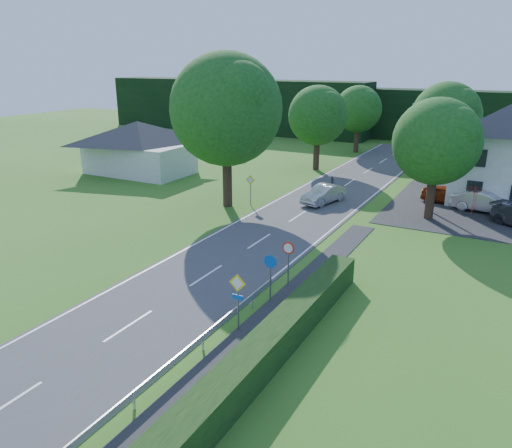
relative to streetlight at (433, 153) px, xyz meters
The scene contains 26 objects.
ground 31.38m from the streetlight, 105.04° to the right, with size 160.00×160.00×0.00m, color #33631C.
road 13.59m from the streetlight, 128.88° to the right, with size 7.00×80.00×0.04m, color #3E3E40.
footpath 28.52m from the streetlight, 96.34° to the right, with size 1.50×44.00×0.04m, color black.
parking_pad 6.65m from the streetlight, 37.30° to the left, with size 14.00×16.00×0.04m, color black.
line_edge_left 15.73m from the streetlight, 138.52° to the right, with size 0.12×80.00×0.01m, color white.
line_edge_right 11.95m from the streetlight, 115.70° to the right, with size 0.12×80.00×0.01m, color white.
line_centre 13.58m from the streetlight, 128.88° to the right, with size 0.12×80.00×0.01m, color white, non-canonical shape.
tree_main 15.35m from the streetlight, 156.89° to the right, with size 9.40×9.40×11.64m, color #144414, non-canonical shape.
tree_left_far 16.45m from the streetlight, 142.56° to the left, with size 7.00×7.00×8.58m, color #144414, non-canonical shape.
tree_right_far 12.05m from the streetlight, 95.06° to the left, with size 7.40×7.40×9.09m, color #144414, non-canonical shape.
tree_left_back 25.34m from the streetlight, 119.73° to the left, with size 6.60×6.60×8.07m, color #144414, non-canonical shape.
tree_right_back 20.12m from the streetlight, 95.89° to the left, with size 6.20×6.20×7.56m, color #144414, non-canonical shape.
tree_right_mid 2.05m from the streetlight, 77.66° to the right, with size 7.00×7.00×8.58m, color #144414, non-canonical shape.
treeline_left 48.22m from the streetlight, 138.42° to the left, with size 44.00×6.00×8.00m, color black.
treeline_right 36.01m from the streetlight, 90.10° to the left, with size 30.00×5.00×7.00m, color black.
bungalow_left 28.12m from the streetlight, behind, with size 11.00×6.50×5.20m.
streetlight is the anchor object (origin of this frame).
sign_priority_right 22.50m from the streetlight, 99.70° to the right, with size 0.78×0.09×2.59m.
sign_roundabout 19.59m from the streetlight, 101.19° to the right, with size 0.64×0.08×2.37m.
sign_speed_limit 17.64m from the streetlight, 102.46° to the right, with size 0.64×0.11×2.37m.
sign_priority_left 13.80m from the streetlight, 158.22° to the right, with size 0.78×0.09×2.44m.
moving_car 8.73m from the streetlight, 167.25° to the right, with size 1.52×4.35×1.43m, color silver.
motorcycle 11.07m from the streetlight, 153.73° to the left, with size 0.60×1.73×0.91m, color black.
parked_car_red 4.89m from the streetlight, 72.40° to the left, with size 1.59×3.95×1.35m, color maroon.
parked_car_silver_a 5.54m from the streetlight, 23.81° to the left, with size 1.65×4.74×1.56m, color silver.
parasol 4.59m from the streetlight, ahead, with size 2.34×2.39×2.15m, color red.
Camera 1 is at (13.84, -8.11, 10.91)m, focal length 35.00 mm.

